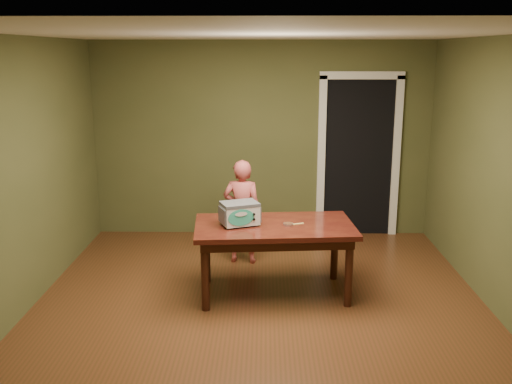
% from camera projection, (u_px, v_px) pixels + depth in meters
% --- Properties ---
extents(floor, '(5.00, 5.00, 0.00)m').
position_uv_depth(floor, '(260.00, 312.00, 5.51)').
color(floor, '#592E19').
rests_on(floor, ground).
extents(room_shell, '(4.52, 5.02, 2.61)m').
position_uv_depth(room_shell, '(260.00, 137.00, 5.10)').
color(room_shell, brown).
rests_on(room_shell, ground).
extents(doorway, '(1.10, 0.66, 2.25)m').
position_uv_depth(doorway, '(355.00, 154.00, 7.94)').
color(doorway, black).
rests_on(doorway, ground).
extents(dining_table, '(1.67, 1.03, 0.75)m').
position_uv_depth(dining_table, '(274.00, 234.00, 5.79)').
color(dining_table, black).
rests_on(dining_table, floor).
extents(toy_oven, '(0.44, 0.37, 0.24)m').
position_uv_depth(toy_oven, '(240.00, 213.00, 5.71)').
color(toy_oven, '#4C4F54').
rests_on(toy_oven, dining_table).
extents(baking_pan, '(0.10, 0.10, 0.02)m').
position_uv_depth(baking_pan, '(288.00, 224.00, 5.73)').
color(baking_pan, silver).
rests_on(baking_pan, dining_table).
extents(spatula, '(0.18, 0.09, 0.01)m').
position_uv_depth(spatula, '(296.00, 224.00, 5.75)').
color(spatula, tan).
rests_on(spatula, dining_table).
extents(child, '(0.49, 0.36, 1.24)m').
position_uv_depth(child, '(242.00, 212.00, 6.69)').
color(child, '#C45350').
rests_on(child, floor).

